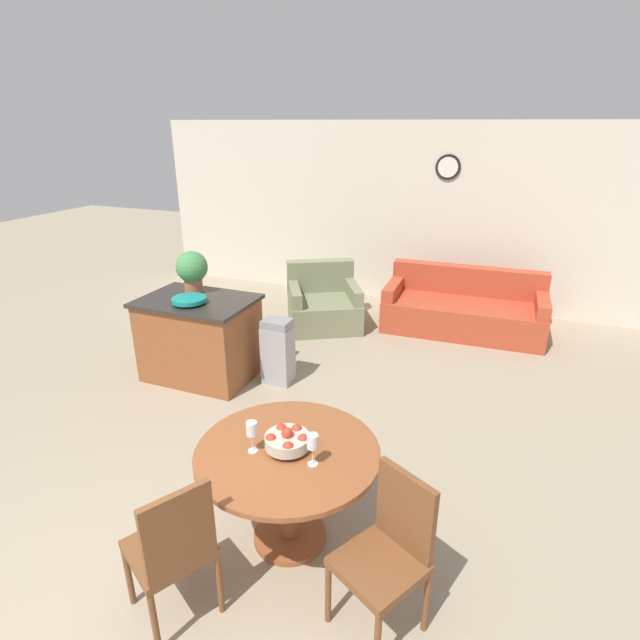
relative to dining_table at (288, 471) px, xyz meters
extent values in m
cube|color=beige|center=(-0.60, 5.21, 0.78)|extent=(8.00, 0.06, 2.70)
cylinder|color=black|center=(0.12, 5.17, 1.50)|extent=(0.35, 0.02, 0.35)
cylinder|color=white|center=(0.12, 5.16, 1.50)|extent=(0.28, 0.01, 0.28)
cylinder|color=brown|center=(0.00, 0.00, -0.55)|extent=(0.50, 0.50, 0.04)
cylinder|color=brown|center=(0.00, 0.00, -0.20)|extent=(0.12, 0.12, 0.66)
cylinder|color=brown|center=(0.00, 0.00, 0.15)|extent=(1.19, 1.19, 0.03)
cylinder|color=brown|center=(-0.66, -0.80, -0.35)|extent=(0.04, 0.04, 0.42)
cylinder|color=brown|center=(-0.47, -0.46, -0.35)|extent=(0.04, 0.04, 0.42)
cylinder|color=brown|center=(-0.32, -0.98, -0.35)|extent=(0.04, 0.04, 0.42)
cylinder|color=brown|center=(-0.14, -0.65, -0.35)|extent=(0.04, 0.04, 0.42)
cube|color=brown|center=(-0.40, -0.72, -0.12)|extent=(0.57, 0.57, 0.05)
cube|color=brown|center=(-0.23, -0.81, 0.15)|extent=(0.22, 0.36, 0.48)
cylinder|color=brown|center=(0.46, -0.47, -0.35)|extent=(0.04, 0.04, 0.42)
cylinder|color=brown|center=(0.98, -0.32, -0.35)|extent=(0.04, 0.04, 0.42)
cylinder|color=brown|center=(0.65, -0.14, -0.35)|extent=(0.04, 0.04, 0.42)
cube|color=brown|center=(0.72, -0.40, -0.12)|extent=(0.57, 0.57, 0.05)
cube|color=brown|center=(0.81, -0.23, 0.15)|extent=(0.36, 0.22, 0.48)
cylinder|color=#B7B29E|center=(0.00, 0.00, 0.18)|extent=(0.11, 0.11, 0.03)
cylinder|color=#B7B29E|center=(0.00, 0.00, 0.23)|extent=(0.29, 0.29, 0.07)
sphere|color=#B73323|center=(0.10, 0.02, 0.26)|extent=(0.07, 0.07, 0.07)
sphere|color=#B73323|center=(0.02, 0.10, 0.26)|extent=(0.07, 0.07, 0.07)
sphere|color=#B73323|center=(-0.07, 0.07, 0.26)|extent=(0.07, 0.07, 0.07)
sphere|color=#B73323|center=(-0.09, -0.05, 0.26)|extent=(0.07, 0.07, 0.07)
sphere|color=#B73323|center=(0.05, -0.09, 0.26)|extent=(0.07, 0.07, 0.07)
sphere|color=#B73323|center=(0.00, 0.00, 0.29)|extent=(0.07, 0.07, 0.07)
cylinder|color=silver|center=(-0.20, -0.09, 0.17)|extent=(0.06, 0.06, 0.01)
cylinder|color=silver|center=(-0.20, -0.09, 0.23)|extent=(0.01, 0.01, 0.12)
cylinder|color=silver|center=(-0.20, -0.09, 0.33)|extent=(0.07, 0.07, 0.09)
cylinder|color=silver|center=(0.21, -0.08, 0.17)|extent=(0.06, 0.06, 0.01)
cylinder|color=silver|center=(0.21, -0.08, 0.23)|extent=(0.01, 0.01, 0.12)
cylinder|color=silver|center=(0.21, -0.08, 0.33)|extent=(0.07, 0.07, 0.09)
cube|color=brown|center=(-1.92, 1.80, -0.13)|extent=(1.14, 0.79, 0.87)
cube|color=#2D2823|center=(-1.92, 1.80, 0.32)|extent=(1.20, 0.85, 0.04)
cylinder|color=teal|center=(-1.91, 1.65, 0.36)|extent=(0.12, 0.12, 0.02)
cylinder|color=teal|center=(-1.91, 1.65, 0.39)|extent=(0.36, 0.36, 0.04)
cylinder|color=#A36642|center=(-2.09, 2.00, 0.42)|extent=(0.20, 0.20, 0.16)
sphere|color=#478E4C|center=(-2.09, 2.00, 0.63)|extent=(0.35, 0.35, 0.35)
cube|color=#9E9EA3|center=(-1.06, 1.98, -0.24)|extent=(0.31, 0.24, 0.64)
cube|color=gray|center=(-1.06, 1.98, 0.12)|extent=(0.29, 0.23, 0.09)
cube|color=#B24228|center=(0.63, 4.21, -0.36)|extent=(2.11, 1.03, 0.42)
cube|color=#B24228|center=(0.61, 4.59, 0.05)|extent=(2.09, 0.28, 0.39)
cube|color=#B24228|center=(-0.34, 4.18, -0.27)|extent=(0.19, 0.89, 0.60)
cube|color=#B24228|center=(1.59, 4.24, -0.27)|extent=(0.19, 0.89, 0.60)
cube|color=#7A7F5B|center=(-1.19, 3.68, -0.37)|extent=(1.28, 1.28, 0.40)
cube|color=#7A7F5B|center=(-1.37, 4.00, 0.06)|extent=(0.92, 0.64, 0.45)
cube|color=#7A7F5B|center=(-1.54, 3.48, -0.27)|extent=(0.54, 0.82, 0.60)
cube|color=#7A7F5B|center=(-0.84, 3.88, -0.27)|extent=(0.54, 0.82, 0.60)
camera|label=1|loc=(1.17, -2.37, 2.10)|focal=28.00mm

